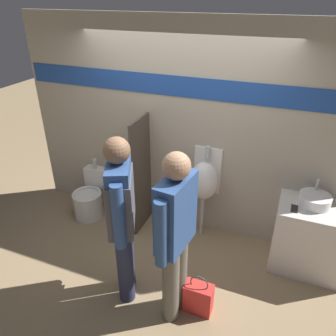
% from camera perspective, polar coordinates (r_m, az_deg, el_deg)
% --- Properties ---
extents(ground_plane, '(16.00, 16.00, 0.00)m').
position_cam_1_polar(ground_plane, '(4.36, -0.85, -13.22)').
color(ground_plane, '#997F5B').
extents(display_wall, '(4.31, 0.07, 2.70)m').
position_cam_1_polar(display_wall, '(4.11, 2.22, 6.46)').
color(display_wall, '#B2A893').
rests_on(display_wall, ground_plane).
extents(sink_counter, '(0.81, 0.56, 0.84)m').
position_cam_1_polar(sink_counter, '(4.15, 23.56, -11.15)').
color(sink_counter, silver).
rests_on(sink_counter, ground_plane).
extents(sink_basin, '(0.34, 0.34, 0.26)m').
position_cam_1_polar(sink_basin, '(3.92, 24.19, -5.08)').
color(sink_basin, white).
rests_on(sink_basin, sink_counter).
extents(cell_phone, '(0.07, 0.14, 0.01)m').
position_cam_1_polar(cell_phone, '(3.80, 21.15, -6.61)').
color(cell_phone, '#232328').
rests_on(cell_phone, sink_counter).
extents(divider_near_counter, '(0.03, 0.52, 1.56)m').
position_cam_1_polar(divider_near_counter, '(4.28, -4.65, -1.31)').
color(divider_near_counter, '#4C4238').
rests_on(divider_near_counter, ground_plane).
extents(urinal_near_counter, '(0.37, 0.32, 1.25)m').
position_cam_1_polar(urinal_near_counter, '(4.09, 6.30, -2.17)').
color(urinal_near_counter, silver).
rests_on(urinal_near_counter, ground_plane).
extents(toilet, '(0.42, 0.58, 0.79)m').
position_cam_1_polar(toilet, '(4.87, -13.44, -5.18)').
color(toilet, white).
rests_on(toilet, ground_plane).
extents(person_in_vest, '(0.41, 0.59, 1.83)m').
position_cam_1_polar(person_in_vest, '(3.15, -8.07, -7.59)').
color(person_in_vest, '#282D4C').
rests_on(person_in_vest, ground_plane).
extents(person_with_lanyard, '(0.25, 0.63, 1.80)m').
position_cam_1_polar(person_with_lanyard, '(2.98, 1.32, -11.40)').
color(person_with_lanyard, '#666056').
rests_on(person_with_lanyard, ground_plane).
extents(shopping_bag, '(0.29, 0.16, 0.47)m').
position_cam_1_polar(shopping_bag, '(3.57, 5.30, -21.55)').
color(shopping_bag, red).
rests_on(shopping_bag, ground_plane).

